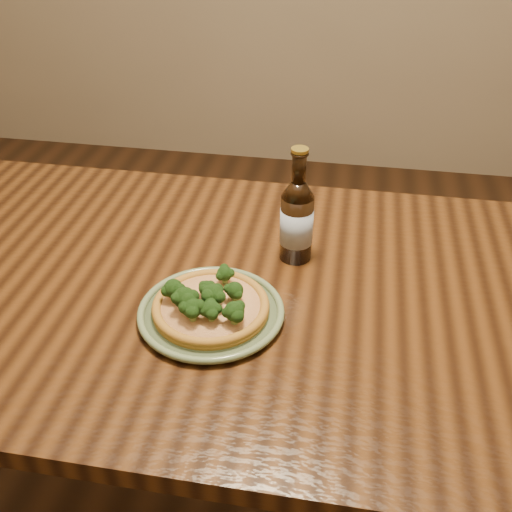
% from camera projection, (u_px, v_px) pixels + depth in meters
% --- Properties ---
extents(table, '(1.60, 0.90, 0.75)m').
position_uv_depth(table, '(185.00, 315.00, 1.27)').
color(table, '#3F220D').
rests_on(table, ground).
extents(plate, '(0.28, 0.28, 0.02)m').
position_uv_depth(plate, '(211.00, 312.00, 1.12)').
color(plate, '#60714E').
rests_on(plate, table).
extents(pizza, '(0.22, 0.22, 0.07)m').
position_uv_depth(pizza, '(210.00, 305.00, 1.11)').
color(pizza, '#9E6D23').
rests_on(pizza, plate).
extents(beer_bottle, '(0.07, 0.07, 0.25)m').
position_uv_depth(beer_bottle, '(297.00, 219.00, 1.23)').
color(beer_bottle, black).
rests_on(beer_bottle, table).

